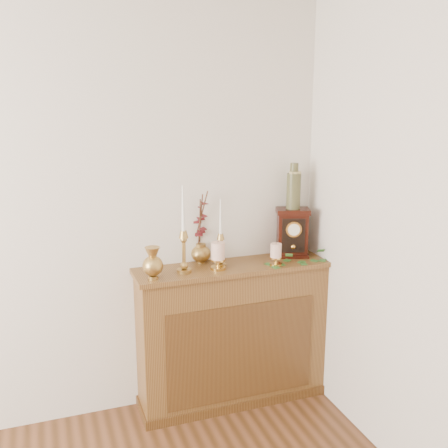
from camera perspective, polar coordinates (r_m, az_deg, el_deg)
name	(u,v)px	position (r m, az deg, el deg)	size (l,w,h in m)	color
console_shelf	(233,338)	(3.45, 0.95, -12.27)	(1.24, 0.34, 0.93)	brown
candlestick_left	(184,245)	(3.09, -4.41, -2.27)	(0.09, 0.09, 0.52)	tan
candlestick_center	(221,245)	(3.20, -0.37, -2.27)	(0.07, 0.07, 0.43)	tan
bud_vase	(153,264)	(3.01, -7.76, -4.28)	(0.12, 0.12, 0.19)	tan
ginger_jar	(200,229)	(3.29, -2.61, -0.59)	(0.19, 0.20, 0.46)	tan
pillar_candle_left	(218,254)	(3.16, -0.66, -3.32)	(0.09, 0.09, 0.18)	gold
pillar_candle_right	(276,253)	(3.25, 5.67, -3.19)	(0.08, 0.08, 0.15)	gold
ivy_garland	(297,260)	(3.35, 7.95, -3.92)	(0.45, 0.18, 0.08)	#2E5E24
mantel_clock	(292,233)	(3.44, 7.44, -0.97)	(0.25, 0.21, 0.32)	black
ceramic_vase	(294,188)	(3.38, 7.58, 3.86)	(0.09, 0.09, 0.29)	#193224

